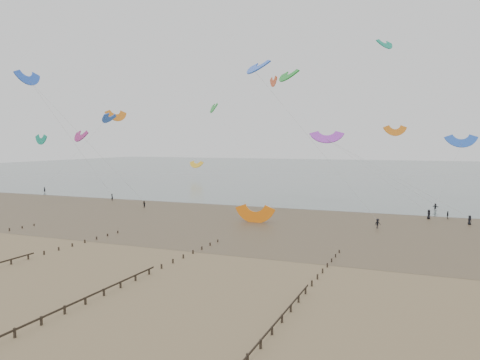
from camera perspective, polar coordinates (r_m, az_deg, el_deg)
name	(u,v)px	position (r m, az deg, el deg)	size (l,w,h in m)	color
ground	(150,258)	(61.96, -10.87, -9.33)	(500.00, 500.00, 0.00)	brown
sea_and_shore	(228,217)	(93.66, -1.46, -4.49)	(500.00, 665.00, 0.03)	#475654
groynes	(69,307)	(44.97, -20.12, -14.33)	(72.16, 50.16, 1.00)	black
kitesurfer_lead	(112,197)	(122.80, -15.32, -2.05)	(0.66, 0.43, 1.81)	black
kitesurfers	(404,214)	(97.48, 19.36, -3.90)	(164.61, 27.56, 1.85)	black
grounded_kite	(255,222)	(87.00, 1.81, -5.20)	(6.46, 3.39, 4.93)	orange
kites_airborne	(280,122)	(147.95, 4.88, 7.06)	(232.41, 110.94, 41.07)	#E84514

